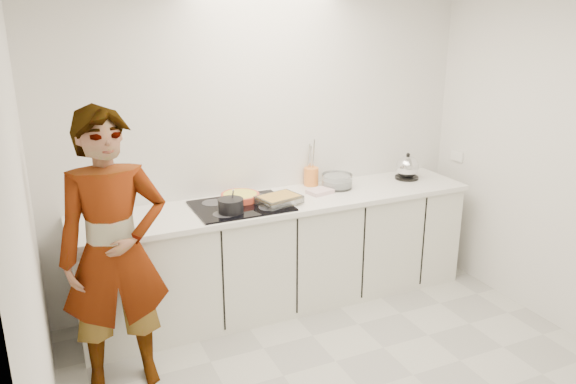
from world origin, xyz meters
name	(u,v)px	position (x,y,z in m)	size (l,w,h in m)	color
wall_back	(266,144)	(0.00, 1.60, 1.30)	(3.60, 0.00, 2.60)	silver
wall_left	(30,254)	(-1.80, 0.00, 1.30)	(0.00, 3.20, 2.60)	silver
base_cabinets	(282,255)	(0.00, 1.28, 0.43)	(3.20, 0.58, 0.87)	silver
countertop	(282,202)	(0.00, 1.28, 0.89)	(3.24, 0.64, 0.04)	white
hob	(241,206)	(-0.35, 1.26, 0.92)	(0.72, 0.54, 0.01)	black
tart_dish	(240,196)	(-0.31, 1.38, 0.95)	(0.34, 0.34, 0.05)	#C7432B
saucepan	(231,206)	(-0.47, 1.13, 0.98)	(0.23, 0.23, 0.18)	black
baking_dish	(279,199)	(-0.07, 1.18, 0.96)	(0.36, 0.30, 0.06)	silver
mixing_bowl	(337,182)	(0.56, 1.38, 0.97)	(0.29, 0.29, 0.12)	silver
tea_towel	(320,191)	(0.35, 1.30, 0.93)	(0.20, 0.14, 0.03)	white
kettle	(407,168)	(1.26, 1.36, 1.01)	(0.25, 0.25, 0.24)	black
utensil_crock	(311,176)	(0.39, 1.54, 0.99)	(0.12, 0.12, 0.16)	orange
cook	(114,254)	(-1.36, 0.75, 0.91)	(0.67, 0.44, 1.83)	silver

